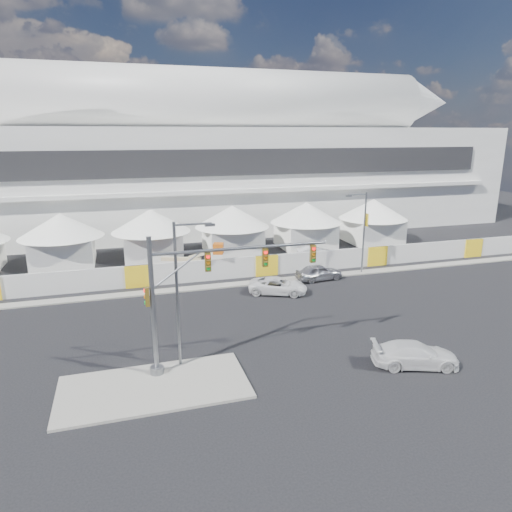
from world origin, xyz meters
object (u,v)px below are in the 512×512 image
object	(u,v)px
pickup_curb	(278,286)
pickup_near	(415,354)
boom_lift	(176,269)
lot_car_a	(315,252)
sedan_silver	(319,272)
traffic_mast	(192,296)
streetlight_median	(181,285)
streetlight_curb	(363,227)

from	to	relation	value
pickup_curb	pickup_near	xyz separation A→B (m)	(3.53, -14.17, 0.03)
boom_lift	lot_car_a	bearing A→B (deg)	31.76
pickup_near	sedan_silver	bearing A→B (deg)	13.18
traffic_mast	boom_lift	world-z (taller)	traffic_mast
pickup_curb	pickup_near	world-z (taller)	pickup_near
pickup_curb	streetlight_median	size ratio (longest dim) A/B	0.59
streetlight_median	boom_lift	xyz separation A→B (m)	(1.68, 16.96, -4.07)
lot_car_a	streetlight_curb	world-z (taller)	streetlight_curb
streetlight_median	lot_car_a	bearing A→B (deg)	49.32
streetlight_median	boom_lift	world-z (taller)	streetlight_median
sedan_silver	boom_lift	xyz separation A→B (m)	(-12.66, 4.34, 0.20)
streetlight_curb	pickup_near	bearing A→B (deg)	-109.35
streetlight_curb	boom_lift	world-z (taller)	streetlight_curb
pickup_near	traffic_mast	xyz separation A→B (m)	(-12.52, 3.20, 3.81)
lot_car_a	streetlight_curb	xyz separation A→B (m)	(1.97, -6.50, 3.96)
pickup_curb	traffic_mast	bearing A→B (deg)	164.58
pickup_near	lot_car_a	distance (m)	24.24
pickup_near	boom_lift	size ratio (longest dim) A/B	0.69
traffic_mast	sedan_silver	bearing A→B (deg)	43.97
pickup_curb	streetlight_median	bearing A→B (deg)	161.10
pickup_near	lot_car_a	size ratio (longest dim) A/B	1.29
pickup_near	streetlight_curb	size ratio (longest dim) A/B	0.63
traffic_mast	streetlight_median	size ratio (longest dim) A/B	1.24
lot_car_a	streetlight_median	xyz separation A→B (m)	(-17.13, -19.92, 4.38)
pickup_near	boom_lift	world-z (taller)	boom_lift
streetlight_median	sedan_silver	bearing A→B (deg)	41.35
pickup_near	streetlight_median	distance (m)	14.24
pickup_near	boom_lift	bearing A→B (deg)	46.24
traffic_mast	streetlight_curb	size ratio (longest dim) A/B	1.32
pickup_curb	boom_lift	distance (m)	10.30
sedan_silver	pickup_near	world-z (taller)	sedan_silver
sedan_silver	traffic_mast	bearing A→B (deg)	129.31
pickup_near	lot_car_a	world-z (taller)	pickup_near
lot_car_a	boom_lift	size ratio (longest dim) A/B	0.54
sedan_silver	boom_lift	bearing A→B (deg)	66.42
traffic_mast	streetlight_median	xyz separation A→B (m)	(-0.47, 0.76, 0.48)
lot_car_a	pickup_near	bearing A→B (deg)	179.60
lot_car_a	traffic_mast	size ratio (longest dim) A/B	0.37
pickup_near	streetlight_median	size ratio (longest dim) A/B	0.59
streetlight_median	streetlight_curb	size ratio (longest dim) A/B	1.07
traffic_mast	pickup_curb	bearing A→B (deg)	50.69
streetlight_curb	traffic_mast	bearing A→B (deg)	-142.71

